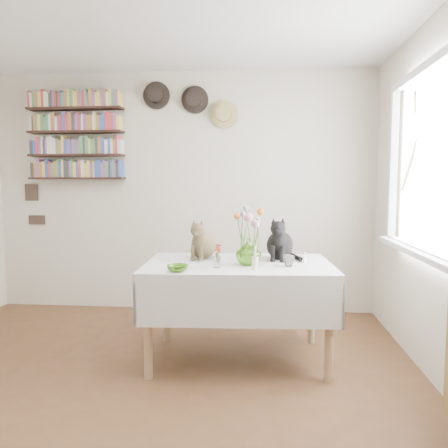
# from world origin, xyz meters

# --- Properties ---
(room) EXTENTS (4.08, 4.58, 2.58)m
(room) POSITION_xyz_m (0.00, 0.00, 1.25)
(room) COLOR brown
(room) RESTS_ON ground
(window) EXTENTS (0.12, 1.52, 1.32)m
(window) POSITION_xyz_m (1.97, 0.80, 1.40)
(window) COLOR white
(window) RESTS_ON room
(dining_table) EXTENTS (1.44, 0.97, 0.75)m
(dining_table) POSITION_xyz_m (0.67, 0.94, 0.56)
(dining_table) COLOR white
(dining_table) RESTS_ON room
(tabby_cat) EXTENTS (0.28, 0.32, 0.32)m
(tabby_cat) POSITION_xyz_m (0.38, 1.12, 0.91)
(tabby_cat) COLOR brown
(tabby_cat) RESTS_ON dining_table
(black_cat) EXTENTS (0.27, 0.33, 0.34)m
(black_cat) POSITION_xyz_m (0.99, 1.14, 0.92)
(black_cat) COLOR black
(black_cat) RESTS_ON dining_table
(flower_vase) EXTENTS (0.23, 0.23, 0.20)m
(flower_vase) POSITION_xyz_m (0.75, 0.86, 0.85)
(flower_vase) COLOR #8CCB3E
(flower_vase) RESTS_ON dining_table
(green_bowl) EXTENTS (0.19, 0.19, 0.05)m
(green_bowl) POSITION_xyz_m (0.28, 0.58, 0.77)
(green_bowl) COLOR #8CCB3E
(green_bowl) RESTS_ON dining_table
(drinking_glass) EXTENTS (0.11, 0.11, 0.08)m
(drinking_glass) POSITION_xyz_m (1.04, 0.83, 0.79)
(drinking_glass) COLOR white
(drinking_glass) RESTS_ON dining_table
(candlestick) EXTENTS (0.05, 0.05, 0.16)m
(candlestick) POSITION_xyz_m (0.80, 0.69, 0.80)
(candlestick) COLOR white
(candlestick) RESTS_ON dining_table
(berry_jar) EXTENTS (0.05, 0.05, 0.19)m
(berry_jar) POSITION_xyz_m (0.53, 0.74, 0.83)
(berry_jar) COLOR white
(berry_jar) RESTS_ON dining_table
(porcelain_figurine) EXTENTS (0.04, 0.04, 0.08)m
(porcelain_figurine) POSITION_xyz_m (1.17, 1.00, 0.78)
(porcelain_figurine) COLOR white
(porcelain_figurine) RESTS_ON dining_table
(flower_bouquet) EXTENTS (0.17, 0.13, 0.39)m
(flower_bouquet) POSITION_xyz_m (0.75, 0.87, 1.09)
(flower_bouquet) COLOR #4C7233
(flower_bouquet) RESTS_ON flower_vase
(bookshelf_unit) EXTENTS (1.00, 0.16, 0.91)m
(bookshelf_unit) POSITION_xyz_m (-1.10, 2.16, 1.84)
(bookshelf_unit) COLOR black
(bookshelf_unit) RESTS_ON room
(wall_hats) EXTENTS (0.98, 0.09, 0.48)m
(wall_hats) POSITION_xyz_m (0.12, 2.19, 2.17)
(wall_hats) COLOR black
(wall_hats) RESTS_ON room
(wall_art_plaques) EXTENTS (0.21, 0.02, 0.44)m
(wall_art_plaques) POSITION_xyz_m (-1.63, 2.23, 1.12)
(wall_art_plaques) COLOR #38281E
(wall_art_plaques) RESTS_ON room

